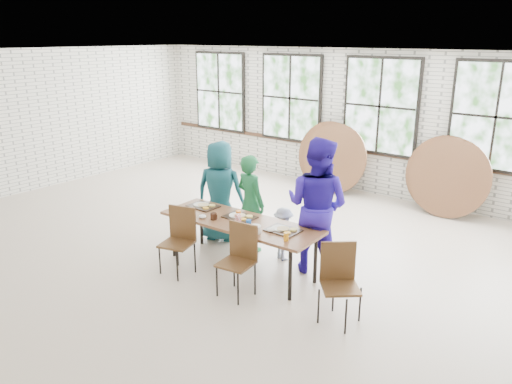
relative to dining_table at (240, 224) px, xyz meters
The scene contains 11 objects.
room 4.61m from the dining_table, 90.74° to the left, with size 12.00×12.00×12.00m.
dining_table is the anchor object (origin of this frame).
chair_near_left 0.87m from the dining_table, 137.44° to the right, with size 0.52×0.51×0.95m.
chair_near_right 0.72m from the dining_table, 50.11° to the right, with size 0.47×0.46×0.95m.
chair_spare 1.79m from the dining_table, ahead, with size 0.58×0.58×0.95m.
adult_teal 1.18m from the dining_table, 146.25° to the left, with size 0.81×0.53×1.66m, color navy.
adult_green 0.74m from the dining_table, 117.50° to the left, with size 0.56×0.37×1.53m, color #1A6133.
toddler 0.77m from the dining_table, 65.62° to the left, with size 0.53×0.30×0.82m, color #152542.
adult_blue 1.12m from the dining_table, 37.05° to the left, with size 0.95×0.74×1.95m, color #2B17A5.
tabletop_clutter 0.12m from the dining_table, 25.11° to the right, with size 2.00×0.58×0.11m.
round_tops_leaning 4.18m from the dining_table, 86.36° to the left, with size 4.13×0.48×1.48m.
Camera 1 is at (4.35, -5.05, 3.25)m, focal length 35.00 mm.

